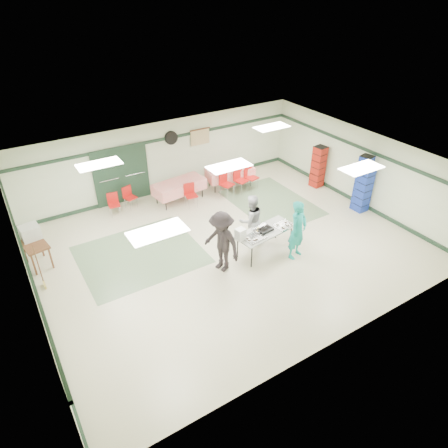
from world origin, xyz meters
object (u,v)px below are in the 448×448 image
crate_stack_red (318,167)px  broom (38,265)px  chair_b (225,182)px  office_printer (30,232)px  volunteer_teal (298,230)px  chair_d (190,193)px  chair_a (239,178)px  chair_loose_b (113,202)px  dining_table_a (230,173)px  dining_table_b (179,186)px  volunteer_grey (251,220)px  crate_stack_blue_a (364,189)px  printer_table (35,247)px  crate_stack_blue_b (362,183)px  serving_table (265,232)px  volunteer_dark (222,242)px  chair_c (250,175)px  chair_loose_a (129,195)px

crate_stack_red → broom: (-10.38, -0.63, -0.10)m
chair_b → office_printer: 6.84m
volunteer_teal → chair_d: size_ratio=2.11×
chair_a → chair_loose_b: bearing=154.7°
chair_d → dining_table_a: bearing=20.9°
dining_table_b → chair_loose_b: bearing=166.3°
volunteer_grey → dining_table_a: bearing=-107.5°
chair_a → office_printer: office_printer is taller
crate_stack_blue_a → printer_table: (-10.30, 2.64, -0.19)m
dining_table_b → office_printer: 5.30m
crate_stack_red → broom: size_ratio=1.18×
volunteer_teal → volunteer_grey: volunteer_teal is taller
chair_d → chair_loose_b: (-2.54, 0.84, -0.04)m
crate_stack_blue_b → printer_table: size_ratio=2.01×
serving_table → broom: 6.27m
printer_table → crate_stack_red: bearing=-11.6°
volunteer_dark → volunteer_teal: bearing=57.8°
volunteer_grey → chair_a: (1.64, 3.07, -0.25)m
chair_c → chair_loose_b: size_ratio=1.17×
serving_table → chair_c: 4.21m
printer_table → volunteer_grey: bearing=-30.6°
chair_d → printer_table: size_ratio=0.86×
volunteer_teal → chair_loose_b: volunteer_teal is taller
dining_table_a → chair_b: 0.80m
chair_c → chair_d: (-2.60, -0.01, -0.05)m
volunteer_teal → printer_table: (-6.57, 3.52, -0.27)m
dining_table_b → chair_b: (1.63, -0.56, 0.01)m
chair_b → chair_loose_a: size_ratio=1.17×
volunteer_teal → volunteer_dark: size_ratio=0.99×
volunteer_grey → crate_stack_red: (4.48, 1.86, -0.01)m
chair_b → chair_loose_b: 4.10m
serving_table → chair_loose_b: size_ratio=2.44×
crate_stack_red → office_printer: bearing=176.0°
chair_a → printer_table: 7.50m
volunteer_dark → chair_loose_a: size_ratio=2.29×
chair_b → chair_loose_a: 3.54m
volunteer_grey → crate_stack_blue_b: bearing=-177.6°
volunteer_grey → chair_c: (2.12, 3.08, -0.25)m
chair_d → crate_stack_blue_a: 6.06m
chair_b → crate_stack_blue_a: size_ratio=0.56×
printer_table → dining_table_a: bearing=1.2°
volunteer_teal → chair_a: bearing=61.6°
chair_b → chair_d: (-1.48, -0.00, -0.05)m
serving_table → office_printer: office_printer is taller
serving_table → chair_a: size_ratio=2.09×
volunteer_teal → chair_b: 4.36m
volunteer_grey → crate_stack_red: size_ratio=1.01×
office_printer → volunteer_dark: bearing=-43.5°
volunteer_dark → chair_loose_b: size_ratio=2.30×
chair_b → chair_d: chair_b is taller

